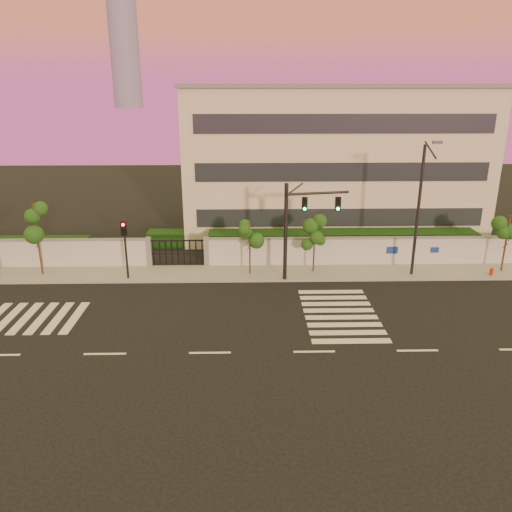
{
  "coord_description": "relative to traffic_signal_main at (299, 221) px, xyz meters",
  "views": [
    {
      "loc": [
        1.75,
        -21.09,
        12.1
      ],
      "look_at": [
        2.33,
        6.0,
        2.83
      ],
      "focal_mm": 35.0,
      "sensor_mm": 36.0,
      "label": 1
    }
  ],
  "objects": [
    {
      "name": "perimeter_wall",
      "position": [
        -4.98,
        2.82,
        -3.0
      ],
      "size": [
        60.0,
        0.36,
        2.2
      ],
      "color": "#B7BABF",
      "rests_on": "ground"
    },
    {
      "name": "ground",
      "position": [
        -5.09,
        -9.18,
        -4.07
      ],
      "size": [
        120.0,
        120.0,
        0.0
      ],
      "primitive_type": "plane",
      "color": "black",
      "rests_on": "ground"
    },
    {
      "name": "fire_hydrant",
      "position": [
        12.97,
        0.36,
        -3.73
      ],
      "size": [
        0.26,
        0.26,
        0.69
      ],
      "rotation": [
        0.0,
        0.0,
        -0.05
      ],
      "color": "#B61E0C",
      "rests_on": "ground"
    },
    {
      "name": "street_tree_e",
      "position": [
        1.26,
        1.43,
        -1.29
      ],
      "size": [
        1.33,
        1.06,
        3.78
      ],
      "color": "#382314",
      "rests_on": "ground"
    },
    {
      "name": "street_tree_d",
      "position": [
        -3.05,
        1.09,
        -1.35
      ],
      "size": [
        1.37,
        1.09,
        3.7
      ],
      "color": "#382314",
      "rests_on": "ground"
    },
    {
      "name": "street_tree_c",
      "position": [
        -16.96,
        1.28,
        -0.41
      ],
      "size": [
        1.54,
        1.23,
        4.98
      ],
      "color": "#382314",
      "rests_on": "ground"
    },
    {
      "name": "road_markings",
      "position": [
        -6.67,
        -5.42,
        -4.06
      ],
      "size": [
        57.0,
        7.62,
        0.02
      ],
      "color": "silver",
      "rests_on": "ground"
    },
    {
      "name": "sidewalk",
      "position": [
        -5.09,
        1.32,
        -4.0
      ],
      "size": [
        60.0,
        3.0,
        0.15
      ],
      "primitive_type": "cube",
      "color": "gray",
      "rests_on": "ground"
    },
    {
      "name": "traffic_signal_secondary",
      "position": [
        -11.07,
        0.34,
        -1.48
      ],
      "size": [
        0.32,
        0.32,
        4.08
      ],
      "rotation": [
        0.0,
        0.0,
        0.02
      ],
      "color": "black",
      "rests_on": "ground"
    },
    {
      "name": "traffic_signal_main",
      "position": [
        0.0,
        0.0,
        0.0
      ],
      "size": [
        4.06,
        0.86,
        6.44
      ],
      "rotation": [
        0.0,
        0.0,
        0.18
      ],
      "color": "black",
      "rests_on": "ground"
    },
    {
      "name": "institutional_building",
      "position": [
        3.91,
        12.81,
        2.08
      ],
      "size": [
        24.4,
        12.4,
        12.25
      ],
      "color": "beige",
      "rests_on": "ground"
    },
    {
      "name": "street_tree_f",
      "position": [
        14.11,
        1.26,
        -1.1
      ],
      "size": [
        1.52,
        1.21,
        4.03
      ],
      "color": "#382314",
      "rests_on": "ground"
    },
    {
      "name": "hedge_row",
      "position": [
        -3.92,
        5.56,
        -3.25
      ],
      "size": [
        41.0,
        4.25,
        1.8
      ],
      "color": "black",
      "rests_on": "ground"
    },
    {
      "name": "streetlight_east",
      "position": [
        7.75,
        0.53,
        0.84
      ],
      "size": [
        0.54,
        2.19,
        9.1
      ],
      "color": "black",
      "rests_on": "ground"
    }
  ]
}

